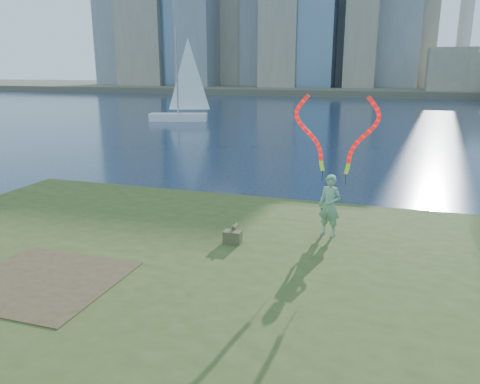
% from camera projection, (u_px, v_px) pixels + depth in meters
% --- Properties ---
extents(ground, '(320.00, 320.00, 0.00)m').
position_uv_depth(ground, '(196.00, 269.00, 12.49)').
color(ground, '#1A2843').
rests_on(ground, ground).
extents(grassy_knoll, '(20.00, 18.00, 0.80)m').
position_uv_depth(grassy_knoll, '(155.00, 296.00, 10.30)').
color(grassy_knoll, '#374619').
rests_on(grassy_knoll, ground).
extents(dirt_patch, '(3.20, 3.00, 0.02)m').
position_uv_depth(dirt_patch, '(42.00, 281.00, 9.99)').
color(dirt_patch, '#47331E').
rests_on(dirt_patch, grassy_knoll).
extents(far_shore, '(320.00, 40.00, 1.20)m').
position_uv_depth(far_shore, '(370.00, 89.00, 99.74)').
color(far_shore, brown).
rests_on(far_shore, ground).
extents(woman_with_ribbons, '(1.98, 0.72, 4.05)m').
position_uv_depth(woman_with_ribbons, '(331.00, 185.00, 12.40)').
color(woman_with_ribbons, '#1E6F2D').
rests_on(woman_with_ribbons, grassy_knoll).
extents(canvas_bag, '(0.47, 0.53, 0.43)m').
position_uv_depth(canvas_bag, '(233.00, 236.00, 12.14)').
color(canvas_bag, '#4B4A29').
rests_on(canvas_bag, grassy_knoll).
extents(sailboat, '(6.02, 3.44, 9.13)m').
position_uv_depth(sailboat, '(181.00, 105.00, 46.44)').
color(sailboat, white).
rests_on(sailboat, ground).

